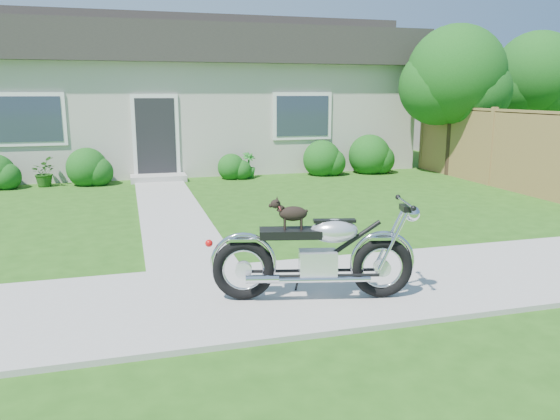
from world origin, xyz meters
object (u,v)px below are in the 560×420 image
(potted_plant_right, at_px, (248,165))
(motorcycle_with_dog, at_px, (318,254))
(fence, at_px, (492,147))
(tree_near, at_px, (461,79))
(tree_far, at_px, (541,78))
(house, at_px, (197,95))
(potted_plant_left, at_px, (43,172))

(potted_plant_right, relative_size, motorcycle_with_dog, 0.31)
(potted_plant_right, xyz_separation_m, motorcycle_with_dog, (-1.20, -8.88, 0.20))
(fence, distance_m, tree_near, 2.40)
(fence, relative_size, tree_far, 1.58)
(fence, xyz_separation_m, potted_plant_right, (-5.44, 2.80, -0.60))
(house, height_order, potted_plant_right, house)
(motorcycle_with_dog, bearing_deg, potted_plant_left, 126.70)
(house, xyz_separation_m, potted_plant_right, (0.86, -3.44, -1.82))
(tree_far, xyz_separation_m, potted_plant_left, (-15.10, -1.07, -2.34))
(tree_near, xyz_separation_m, tree_far, (4.38, 2.12, 0.11))
(house, xyz_separation_m, motorcycle_with_dog, (-0.34, -12.33, -1.62))
(potted_plant_left, bearing_deg, fence, -14.87)
(tree_far, height_order, potted_plant_left, tree_far)
(house, height_order, tree_near, house)
(motorcycle_with_dog, bearing_deg, potted_plant_right, 95.32)
(house, bearing_deg, tree_near, -34.81)
(fence, xyz_separation_m, potted_plant_left, (-10.54, 2.80, -0.59))
(fence, bearing_deg, tree_near, 84.21)
(potted_plant_right, bearing_deg, motorcycle_with_dog, -97.67)
(tree_near, distance_m, tree_far, 4.87)
(house, height_order, fence, house)
(house, bearing_deg, potted_plant_left, -140.91)
(fence, height_order, motorcycle_with_dog, fence)
(tree_near, relative_size, potted_plant_right, 5.94)
(tree_near, height_order, potted_plant_right, tree_near)
(house, distance_m, motorcycle_with_dog, 12.44)
(tree_near, bearing_deg, house, 145.19)
(house, distance_m, potted_plant_right, 3.99)
(tree_far, bearing_deg, potted_plant_left, -175.96)
(fence, bearing_deg, house, 135.26)
(fence, xyz_separation_m, tree_near, (0.18, 1.74, 1.64))
(tree_near, relative_size, potted_plant_left, 5.77)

